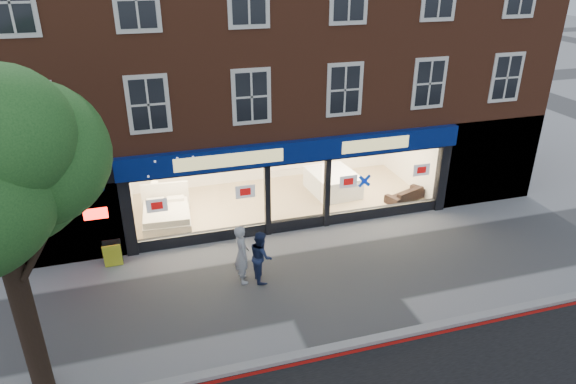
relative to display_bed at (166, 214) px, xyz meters
name	(u,v)px	position (x,y,z in m)	size (l,w,h in m)	color
ground	(328,277)	(4.29, -4.69, -0.42)	(120.00, 120.00, 0.00)	gray
kerb_line	(374,347)	(4.29, -7.79, -0.41)	(60.00, 0.10, 0.01)	#8C0A07
kerb_stone	(370,340)	(4.29, -7.59, -0.36)	(60.00, 0.25, 0.12)	gray
showroom_floor	(280,201)	(4.29, 0.56, -0.37)	(11.00, 4.50, 0.10)	tan
building	(266,15)	(4.28, 2.25, 6.25)	(19.00, 8.26, 10.30)	brown
display_bed	(166,214)	(0.00, 0.00, 0.00)	(1.76, 2.10, 1.13)	white
bedside_table	(157,203)	(-0.27, 1.08, -0.04)	(0.45, 0.45, 0.55)	brown
mattress_stack	(333,182)	(6.48, 0.68, 0.09)	(1.82, 2.22, 0.82)	white
sofa	(405,194)	(8.89, -0.79, -0.07)	(1.69, 0.66, 0.49)	black
a_board	(113,254)	(-1.78, -2.23, 0.00)	(0.54, 0.35, 0.83)	gold
pedestrian_grey	(242,254)	(1.84, -4.10, 0.48)	(0.66, 0.43, 1.80)	#9D9EA4
pedestrian_blue	(261,256)	(2.38, -4.19, 0.37)	(0.76, 0.59, 1.57)	#192447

